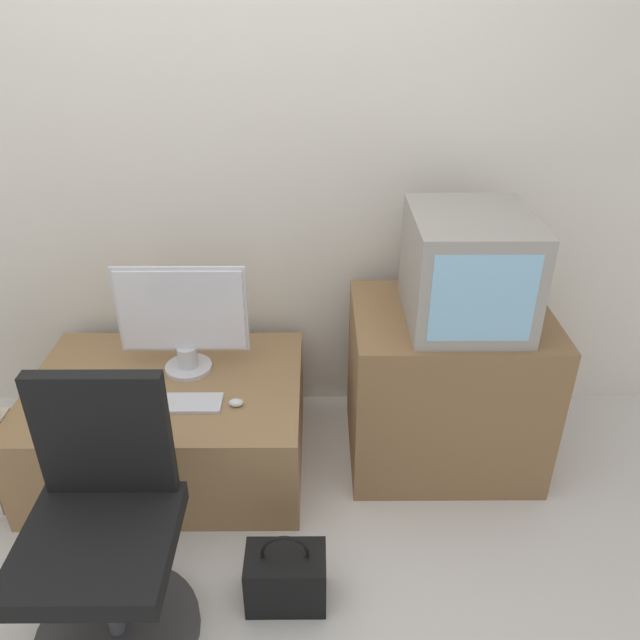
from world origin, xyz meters
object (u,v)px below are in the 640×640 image
at_px(mouse, 236,403).
at_px(office_chair, 105,540).
at_px(handbag, 286,577).
at_px(main_monitor, 183,319).
at_px(keyboard, 181,403).
at_px(crt_tv, 468,269).

xyz_separation_m(mouse, office_chair, (-0.34, -0.62, -0.05)).
xyz_separation_m(mouse, handbag, (0.21, -0.54, -0.33)).
distance_m(main_monitor, handbag, 1.07).
bearing_deg(mouse, keyboard, 178.01).
xyz_separation_m(keyboard, office_chair, (-0.12, -0.63, -0.05)).
bearing_deg(main_monitor, keyboard, -86.42).
xyz_separation_m(office_chair, handbag, (0.54, 0.08, -0.27)).
xyz_separation_m(mouse, crt_tv, (0.89, 0.18, 0.49)).
height_order(main_monitor, mouse, main_monitor).
distance_m(crt_tv, office_chair, 1.56).
xyz_separation_m(main_monitor, mouse, (0.23, -0.26, -0.23)).
xyz_separation_m(main_monitor, office_chair, (-0.11, -0.88, -0.28)).
bearing_deg(keyboard, mouse, -1.99).
xyz_separation_m(keyboard, mouse, (0.21, -0.01, 0.01)).
height_order(keyboard, handbag, keyboard).
relative_size(main_monitor, handbag, 1.75).
distance_m(main_monitor, crt_tv, 1.15).
distance_m(crt_tv, handbag, 1.29).
xyz_separation_m(main_monitor, crt_tv, (1.12, -0.07, 0.26)).
height_order(main_monitor, handbag, main_monitor).
bearing_deg(crt_tv, handbag, -133.03).
xyz_separation_m(main_monitor, keyboard, (0.02, -0.25, -0.24)).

